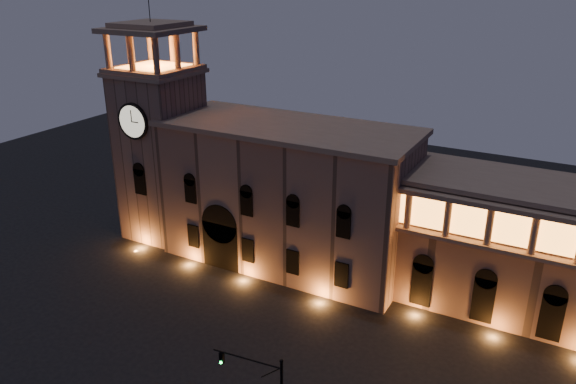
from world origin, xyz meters
name	(u,v)px	position (x,y,z in m)	size (l,w,h in m)	color
ground	(194,362)	(0.00, 0.00, 0.00)	(160.00, 160.00, 0.00)	black
government_building	(286,195)	(-2.08, 21.93, 8.77)	(30.80, 12.80, 17.60)	#816254
clock_tower	(161,147)	(-20.50, 20.98, 12.50)	(9.80, 9.80, 32.40)	#816254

